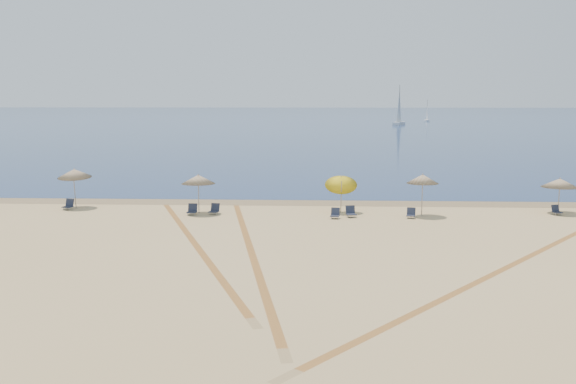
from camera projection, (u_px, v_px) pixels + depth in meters
name	position (u px, v px, depth m)	size (l,w,h in m)	color
ground	(260.00, 314.00, 22.55)	(160.00, 160.00, 0.00)	tan
ocean	(315.00, 116.00, 245.02)	(500.00, 500.00, 0.00)	#0C2151
wet_sand	(291.00, 202.00, 46.28)	(500.00, 500.00, 0.00)	olive
umbrella_1	(74.00, 173.00, 43.81)	(2.19, 2.24, 2.67)	gray
umbrella_2	(198.00, 179.00, 41.67)	(2.13, 2.13, 2.50)	gray
umbrella_3	(341.00, 181.00, 41.91)	(2.03, 2.11, 2.74)	gray
umbrella_4	(423.00, 179.00, 40.78)	(1.97, 1.97, 2.63)	gray
umbrella_5	(560.00, 183.00, 41.83)	(2.27, 2.27, 2.25)	gray
chair_2	(69.00, 205.00, 43.38)	(0.69, 0.77, 0.67)	#1B202E
chair_3	(192.00, 210.00, 41.41)	(0.59, 0.69, 0.68)	#1B202E
chair_4	(214.00, 210.00, 41.60)	(0.69, 0.76, 0.67)	#1B202E
chair_5	(335.00, 214.00, 40.18)	(0.62, 0.69, 0.63)	#1B202E
chair_6	(351.00, 212.00, 40.65)	(0.68, 0.76, 0.69)	#1B202E
chair_7	(411.00, 214.00, 40.32)	(0.62, 0.69, 0.62)	#1B202E
chair_8	(556.00, 210.00, 41.46)	(0.64, 0.70, 0.60)	#1B202E
sailboat_0	(399.00, 113.00, 173.05)	(4.02, 7.05, 10.24)	white
sailboat_1	(427.00, 115.00, 198.05)	(1.21, 4.27, 6.31)	white
tire_tracks	(301.00, 250.00, 31.86)	(52.38, 44.61, 0.00)	tan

